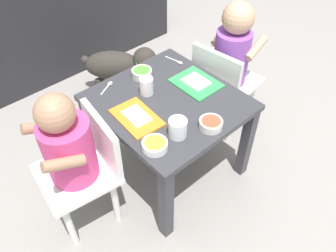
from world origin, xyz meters
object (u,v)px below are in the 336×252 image
object	(u,v)px
dog	(120,65)
spoon_by_left_tray	(176,61)
seated_child_left	(72,149)
veggie_bowl_near	(155,145)
veggie_bowl_far	(142,73)
water_cup_right	(178,129)
food_tray_right	(195,82)
spoon_by_right_tray	(107,87)
water_cup_left	(146,87)
dining_table	(168,113)
cereal_bowl_left_side	(211,124)
food_tray_left	(136,117)
seated_child_right	(231,56)

from	to	relation	value
dog	spoon_by_left_tray	world-z (taller)	spoon_by_left_tray
seated_child_left	veggie_bowl_near	distance (m)	0.30
veggie_bowl_far	water_cup_right	bearing A→B (deg)	-109.41
seated_child_left	food_tray_right	size ratio (longest dim) A/B	3.41
dog	water_cup_right	world-z (taller)	water_cup_right
water_cup_right	spoon_by_right_tray	xyz separation A→B (m)	(-0.03, 0.41, -0.03)
spoon_by_left_tray	water_cup_left	bearing A→B (deg)	-159.97
dining_table	cereal_bowl_left_side	world-z (taller)	cereal_bowl_left_side
dining_table	spoon_by_right_tray	bearing A→B (deg)	119.66
veggie_bowl_far	cereal_bowl_left_side	bearing A→B (deg)	-91.28
dog	cereal_bowl_left_side	bearing A→B (deg)	-101.69
food_tray_left	water_cup_right	size ratio (longest dim) A/B	2.92
water_cup_right	food_tray_left	bearing A→B (deg)	107.57
seated_child_left	veggie_bowl_far	bearing A→B (deg)	19.45
water_cup_right	cereal_bowl_left_side	world-z (taller)	water_cup_right
seated_child_right	veggie_bowl_near	bearing A→B (deg)	-162.58
veggie_bowl_near	cereal_bowl_left_side	world-z (taller)	cereal_bowl_left_side
veggie_bowl_far	dog	bearing A→B (deg)	68.81
spoon_by_left_tray	dining_table	bearing A→B (deg)	-139.27
seated_child_left	dog	size ratio (longest dim) A/B	1.76
dining_table	dog	size ratio (longest dim) A/B	1.51
seated_child_right	food_tray_left	xyz separation A→B (m)	(-0.60, -0.03, -0.00)
seated_child_left	dog	world-z (taller)	seated_child_left
seated_child_right	spoon_by_left_tray	distance (m)	0.27
veggie_bowl_near	spoon_by_right_tray	xyz separation A→B (m)	(0.08, 0.41, -0.01)
dining_table	seated_child_right	distance (m)	0.45
seated_child_left	cereal_bowl_left_side	size ratio (longest dim) A/B	7.45
food_tray_left	dog	bearing A→B (deg)	60.50
spoon_by_right_tray	water_cup_right	bearing A→B (deg)	-86.14
food_tray_left	water_cup_left	size ratio (longest dim) A/B	2.89
veggie_bowl_near	food_tray_right	bearing A→B (deg)	24.40
dining_table	veggie_bowl_near	size ratio (longest dim) A/B	6.23
water_cup_right	cereal_bowl_left_side	xyz separation A→B (m)	(0.12, -0.05, -0.01)
water_cup_right	spoon_by_left_tray	bearing A→B (deg)	47.91
dining_table	seated_child_right	xyz separation A→B (m)	(0.44, 0.04, 0.08)
dining_table	seated_child_left	distance (m)	0.44
veggie_bowl_near	seated_child_left	bearing A→B (deg)	137.16
food_tray_left	food_tray_right	world-z (taller)	same
seated_child_right	spoon_by_right_tray	size ratio (longest dim) A/B	7.47
cereal_bowl_left_side	food_tray_left	bearing A→B (deg)	127.64
cereal_bowl_left_side	food_tray_right	bearing A→B (deg)	56.72
seated_child_left	spoon_by_left_tray	xyz separation A→B (m)	(0.65, 0.15, 0.01)
food_tray_right	veggie_bowl_far	world-z (taller)	veggie_bowl_far
dining_table	food_tray_left	distance (m)	0.18
dog	veggie_bowl_far	world-z (taller)	veggie_bowl_far
veggie_bowl_far	seated_child_right	bearing A→B (deg)	-21.50
dog	spoon_by_right_tray	size ratio (longest dim) A/B	4.09
seated_child_left	food_tray_left	world-z (taller)	seated_child_left
water_cup_left	cereal_bowl_left_side	world-z (taller)	water_cup_left
water_cup_left	water_cup_right	distance (m)	0.28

